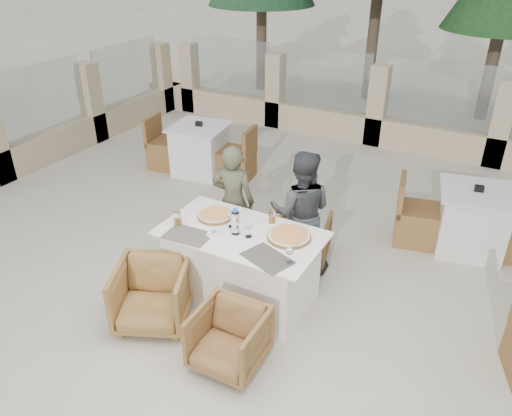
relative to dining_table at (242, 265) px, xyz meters
The scene contains 24 objects.
ground 0.41m from the dining_table, 142.77° to the left, with size 80.00×80.00×0.00m, color beige.
sand_patch 14.09m from the dining_table, 90.47° to the left, with size 30.00×16.00×0.01m, color beige.
perimeter_wall_far 4.91m from the dining_table, 91.35° to the left, with size 10.00×0.34×1.60m, color #C7B18C, non-canonical shape.
perimeter_wall_left 4.90m from the dining_table, 161.02° to the left, with size 0.34×7.00×1.60m, color tan, non-canonical shape.
dining_table is the anchor object (origin of this frame).
placemat_near_left 0.65m from the dining_table, 144.90° to the right, with size 0.45×0.30×0.00m, color #625B54.
placemat_near_right 0.64m from the dining_table, 31.87° to the right, with size 0.45×0.30×0.00m, color #4F4944.
pizza_left 0.58m from the dining_table, 161.26° to the left, with size 0.37×0.37×0.05m, color orange.
pizza_right 0.63m from the dining_table, 17.03° to the left, with size 0.43×0.43×0.06m, color #D44A1D.
water_bottle 0.53m from the dining_table, 132.02° to the right, with size 0.08×0.08×0.28m, color #A3C3D6.
wine_glass_centre 0.50m from the dining_table, 160.61° to the left, with size 0.08×0.08×0.18m, color white, non-canonical shape.
wine_glass_near 0.49m from the dining_table, 17.38° to the right, with size 0.08×0.08×0.18m, color white, non-canonical shape.
wine_glass_corner 0.83m from the dining_table, 20.06° to the right, with size 0.08×0.08×0.18m, color white, non-canonical shape.
beer_glass_left 0.80m from the dining_table, 164.85° to the right, with size 0.07×0.07×0.15m, color gold.
beer_glass_right 0.58m from the dining_table, 61.71° to the left, with size 0.07×0.07×0.14m, color orange.
olive_dish 0.49m from the dining_table, 142.35° to the right, with size 0.11×0.11×0.04m, color white, non-canonical shape.
armchair_far_left 0.86m from the dining_table, 125.06° to the left, with size 0.57×0.59×0.54m, color olive.
armchair_far_right 1.00m from the dining_table, 74.58° to the left, with size 0.57×0.59×0.54m, color brown.
armchair_near_left 0.94m from the dining_table, 126.21° to the right, with size 0.67×0.69×0.63m, color olive.
armchair_near_right 0.95m from the dining_table, 66.31° to the right, with size 0.59×0.60×0.55m, color brown.
diner_left 0.89m from the dining_table, 126.67° to the left, with size 0.49×0.32×1.35m, color #50523C.
diner_right 0.87m from the dining_table, 68.23° to the left, with size 0.69×0.53×1.41m, color #383B3D.
bg_table_a 3.17m from the dining_table, 132.17° to the left, with size 1.64×0.82×0.77m, color white, non-canonical shape.
bg_table_b 2.82m from the dining_table, 47.42° to the left, with size 1.64×0.82×0.77m, color silver, non-canonical shape.
Camera 1 is at (2.26, -3.65, 3.34)m, focal length 35.00 mm.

